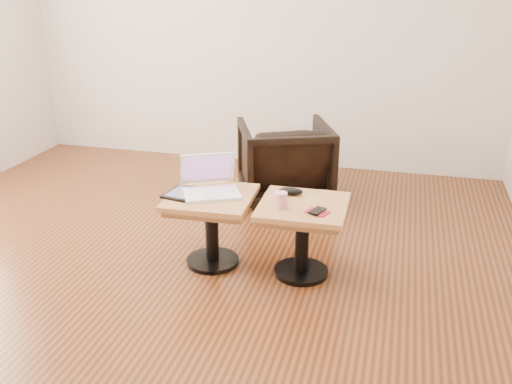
% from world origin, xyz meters
% --- Properties ---
extents(room_shell, '(4.52, 4.52, 2.71)m').
position_xyz_m(room_shell, '(0.00, 0.00, 1.35)').
color(room_shell, '#421D0C').
rests_on(room_shell, ground).
extents(side_table_left, '(0.54, 0.54, 0.47)m').
position_xyz_m(side_table_left, '(0.22, 0.14, 0.35)').
color(side_table_left, black).
rests_on(side_table_left, ground).
extents(side_table_right, '(0.53, 0.53, 0.47)m').
position_xyz_m(side_table_right, '(0.80, 0.15, 0.35)').
color(side_table_right, black).
rests_on(side_table_right, ground).
extents(laptop, '(0.45, 0.44, 0.23)m').
position_xyz_m(laptop, '(0.20, 0.19, 0.52)').
color(laptop, white).
rests_on(laptop, side_table_left).
extents(tablet, '(0.22, 0.26, 0.02)m').
position_xyz_m(tablet, '(0.05, 0.11, 0.48)').
color(tablet, black).
rests_on(tablet, side_table_left).
extents(charging_adapter, '(0.04, 0.04, 0.02)m').
position_xyz_m(charging_adapter, '(0.03, 0.34, 0.48)').
color(charging_adapter, white).
rests_on(charging_adapter, side_table_left).
extents(glasses_case, '(0.15, 0.07, 0.05)m').
position_xyz_m(glasses_case, '(0.70, 0.28, 0.49)').
color(glasses_case, black).
rests_on(glasses_case, side_table_right).
extents(striped_cup, '(0.10, 0.10, 0.09)m').
position_xyz_m(striped_cup, '(0.68, 0.06, 0.52)').
color(striped_cup, '#C7405D').
rests_on(striped_cup, side_table_right).
extents(earbuds_tangle, '(0.07, 0.05, 0.01)m').
position_xyz_m(earbuds_tangle, '(0.86, 0.21, 0.48)').
color(earbuds_tangle, white).
rests_on(earbuds_tangle, side_table_right).
extents(phone_on_sleeve, '(0.15, 0.13, 0.02)m').
position_xyz_m(phone_on_sleeve, '(0.90, 0.04, 0.48)').
color(phone_on_sleeve, maroon).
rests_on(phone_on_sleeve, side_table_right).
extents(armchair, '(0.91, 0.92, 0.65)m').
position_xyz_m(armchair, '(0.44, 1.32, 0.32)').
color(armchair, black).
rests_on(armchair, ground).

